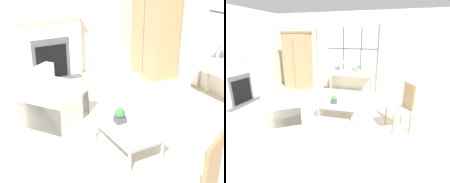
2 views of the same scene
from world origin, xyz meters
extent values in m
plane|color=beige|center=(0.00, 0.00, 0.00)|extent=(14.00, 14.00, 0.00)
cube|color=silver|center=(-1.14, 2.95, 1.24)|extent=(0.37, 0.06, 2.44)
cube|color=silver|center=(-3.03, 0.60, 1.40)|extent=(0.06, 7.20, 2.80)
cube|color=#515156|center=(-2.83, 0.55, 0.02)|extent=(0.34, 1.24, 0.04)
cube|color=white|center=(-2.91, 0.55, 0.64)|extent=(0.18, 1.38, 1.27)
cube|color=white|center=(-2.88, 0.55, 1.29)|extent=(0.24, 1.46, 0.04)
cube|color=black|center=(-2.81, 0.55, 0.41)|extent=(0.02, 0.66, 0.70)
cube|color=#515156|center=(-2.82, 0.55, 0.47)|extent=(0.01, 0.82, 0.86)
cube|color=tan|center=(-2.05, 2.65, 1.04)|extent=(0.93, 0.60, 2.08)
cube|color=brown|center=(-2.05, 2.34, 1.00)|extent=(0.01, 0.01, 1.75)
sphere|color=#997F4C|center=(-2.10, 2.34, 1.04)|extent=(0.03, 0.03, 0.03)
sphere|color=#997F4C|center=(-2.00, 2.34, 1.04)|extent=(0.03, 0.03, 0.03)
cylinder|color=beige|center=(-0.66, 2.45, 0.36)|extent=(0.04, 0.04, 0.72)
cylinder|color=beige|center=(-0.66, 2.90, 0.36)|extent=(0.04, 0.04, 0.72)
cylinder|color=silver|center=(-0.37, 2.74, 0.77)|extent=(0.12, 0.12, 0.02)
cylinder|color=silver|center=(-0.37, 2.74, 0.92)|extent=(0.04, 0.04, 0.29)
cone|color=beige|center=(-0.37, 2.74, 1.16)|extent=(0.25, 0.25, 0.18)
cube|color=silver|center=(-1.06, -0.05, 0.22)|extent=(1.13, 1.13, 0.44)
cube|color=silver|center=(-1.33, -0.23, 0.63)|extent=(0.60, 0.76, 0.38)
cube|color=silver|center=(-1.24, 0.20, 0.29)|extent=(0.77, 0.63, 0.58)
cube|color=silver|center=(-0.89, -0.30, 0.29)|extent=(0.77, 0.63, 0.58)
cube|color=#9E7A51|center=(1.79, 0.37, 0.74)|extent=(0.20, 0.38, 0.51)
cube|color=#9E7A51|center=(1.79, 0.37, 1.01)|extent=(0.21, 0.41, 0.05)
cube|color=#BCBCC1|center=(0.21, 0.51, 0.35)|extent=(1.03, 0.59, 0.03)
cube|color=#A0A0A4|center=(0.21, 0.51, 0.32)|extent=(1.01, 0.58, 0.04)
cylinder|color=#BCBCC1|center=(-0.25, 0.26, 0.17)|extent=(0.04, 0.04, 0.34)
cylinder|color=#BCBCC1|center=(0.67, 0.26, 0.17)|extent=(0.04, 0.04, 0.34)
cylinder|color=#BCBCC1|center=(-0.25, 0.75, 0.17)|extent=(0.04, 0.04, 0.34)
cylinder|color=#BCBCC1|center=(0.67, 0.75, 0.17)|extent=(0.04, 0.04, 0.34)
cube|color=#4C4C51|center=(0.09, 0.48, 0.41)|extent=(0.14, 0.14, 0.09)
sphere|color=#38753D|center=(0.09, 0.48, 0.50)|extent=(0.14, 0.14, 0.14)
cylinder|color=silver|center=(0.58, 0.49, 0.37)|extent=(0.10, 0.10, 0.01)
cylinder|color=beige|center=(0.58, 0.49, 0.42)|extent=(0.07, 0.07, 0.08)
cylinder|color=black|center=(0.58, 0.49, 0.47)|extent=(0.00, 0.00, 0.01)
camera|label=1|loc=(3.26, -1.47, 2.40)|focal=50.00mm
camera|label=2|loc=(1.32, -3.41, 1.97)|focal=28.00mm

